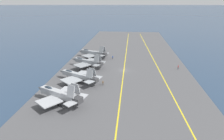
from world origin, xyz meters
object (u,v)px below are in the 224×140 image
parked_jet_nearest (59,94)px  crew_blue_vest (113,57)px  parked_jet_third (87,62)px  crew_brown_vest (103,83)px  parked_jet_second (78,76)px  crew_red_vest (178,67)px  parked_jet_fourth (93,53)px

parked_jet_nearest → crew_blue_vest: size_ratio=9.35×
parked_jet_third → crew_blue_vest: bearing=-36.0°
crew_blue_vest → crew_brown_vest: bearing=179.4°
parked_jet_second → crew_red_vest: bearing=-65.6°
parked_jet_second → parked_jet_third: 15.79m
parked_jet_third → parked_jet_fourth: parked_jet_third is taller
parked_jet_nearest → crew_brown_vest: parked_jet_nearest is taller
parked_jet_fourth → crew_red_vest: size_ratio=8.93×
parked_jet_fourth → crew_red_vest: 40.46m
parked_jet_nearest → parked_jet_second: size_ratio=0.95×
parked_jet_nearest → parked_jet_fourth: parked_jet_nearest is taller
parked_jet_fourth → crew_red_vest: bearing=-110.2°
parked_jet_third → parked_jet_fourth: (14.99, 0.64, -0.18)m
parked_jet_second → crew_brown_vest: (-1.97, -8.81, -1.44)m
parked_jet_nearest → parked_jet_second: bearing=-5.3°
crew_red_vest → crew_blue_vest: 30.37m
crew_brown_vest → crew_red_vest: crew_red_vest is taller
parked_jet_nearest → parked_jet_fourth: 45.92m
parked_jet_nearest → crew_brown_vest: bearing=-37.8°
crew_brown_vest → crew_red_vest: bearing=-56.4°
parked_jet_second → crew_blue_vest: (28.70, -9.14, -1.40)m
parked_jet_third → parked_jet_nearest: bearing=177.8°
parked_jet_nearest → crew_brown_vest: (13.18, -10.21, -1.89)m
crew_red_vest → parked_jet_third: bearing=91.6°
crew_red_vest → crew_blue_vest: size_ratio=1.05×
parked_jet_second → crew_brown_vest: bearing=-102.6°
parked_jet_second → crew_blue_vest: bearing=-17.7°
parked_jet_second → crew_brown_vest: parked_jet_second is taller
parked_jet_nearest → crew_red_vest: size_ratio=8.93×
parked_jet_third → parked_jet_fourth: 15.00m
parked_jet_third → crew_red_vest: parked_jet_third is taller
crew_red_vest → parked_jet_nearest: bearing=129.7°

